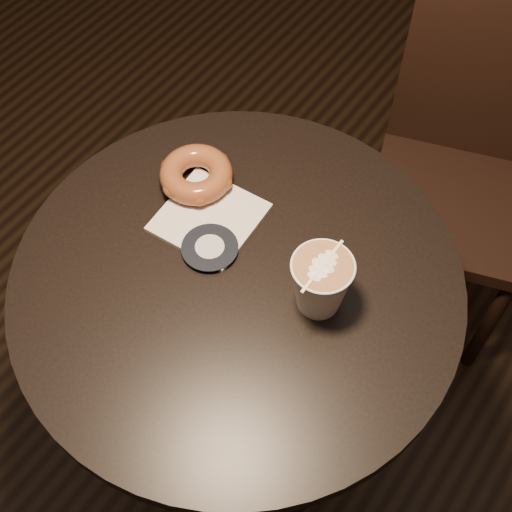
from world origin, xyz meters
name	(u,v)px	position (x,y,z in m)	size (l,w,h in m)	color
cafe_table	(239,336)	(0.00, 0.00, 0.55)	(0.70, 0.70, 0.75)	black
chair	(469,146)	(0.12, 0.68, 0.52)	(0.46, 0.46, 0.92)	black
pastry_bag	(209,217)	(-0.10, 0.06, 0.75)	(0.15, 0.15, 0.01)	silver
doughnut	(196,174)	(-0.16, 0.11, 0.78)	(0.12, 0.12, 0.04)	brown
latte_cup	(320,284)	(0.12, 0.04, 0.80)	(0.09, 0.09, 0.10)	silver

